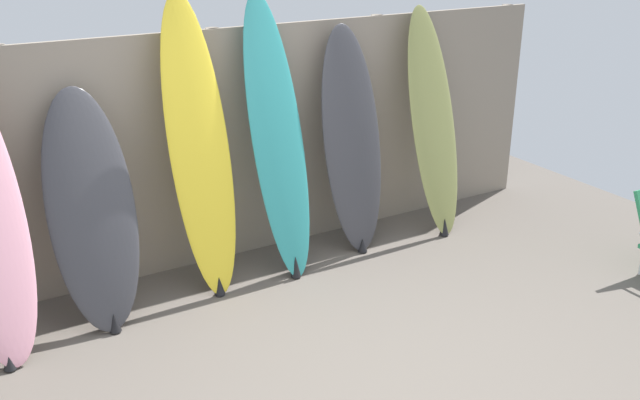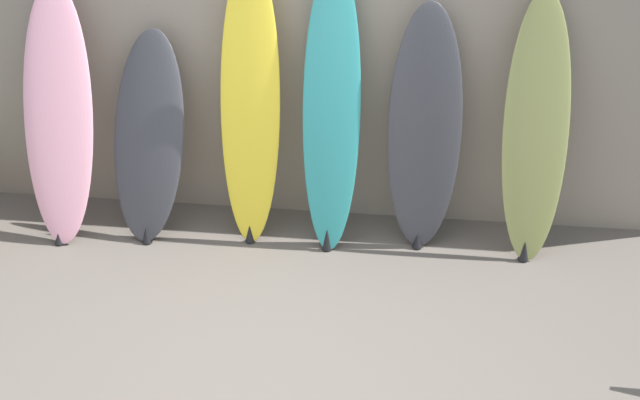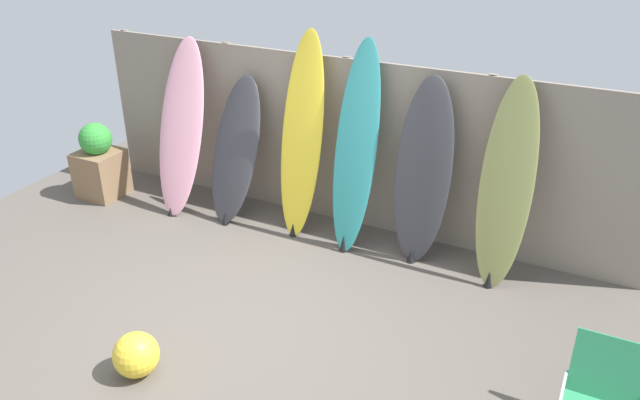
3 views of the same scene
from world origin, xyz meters
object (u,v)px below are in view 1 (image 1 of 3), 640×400
surfboard_yellow_2 (200,151)px  surfboard_olive_5 (434,125)px  surfboard_teal_3 (278,141)px  surfboard_charcoal_1 (92,211)px  surfboard_charcoal_4 (352,142)px

surfboard_yellow_2 → surfboard_olive_5: bearing=-0.2°
surfboard_teal_3 → surfboard_olive_5: surfboard_teal_3 is taller
surfboard_charcoal_1 → surfboard_olive_5: 2.85m
surfboard_teal_3 → surfboard_charcoal_4: (0.68, 0.04, -0.12)m
surfboard_charcoal_1 → surfboard_charcoal_4: size_ratio=0.86×
surfboard_yellow_2 → surfboard_olive_5: surfboard_yellow_2 is taller
surfboard_olive_5 → surfboard_yellow_2: bearing=179.8°
surfboard_yellow_2 → surfboard_olive_5: size_ratio=1.11×
surfboard_teal_3 → surfboard_charcoal_4: surfboard_teal_3 is taller
surfboard_charcoal_1 → surfboard_charcoal_4: 2.07m
surfboard_olive_5 → surfboard_charcoal_4: bearing=177.1°
surfboard_yellow_2 → surfboard_olive_5: 2.07m
surfboard_yellow_2 → surfboard_charcoal_4: size_ratio=1.16×
surfboard_yellow_2 → surfboard_teal_3: bearing=-1.0°
surfboard_olive_5 → surfboard_teal_3: bearing=-179.8°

